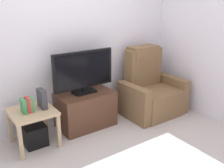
# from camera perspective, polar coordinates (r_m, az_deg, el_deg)

# --- Properties ---
(ground_plane) EXTENTS (6.40, 6.40, 0.00)m
(ground_plane) POSITION_cam_1_polar(r_m,az_deg,el_deg) (3.29, 0.01, -15.17)
(ground_plane) COLOR #BCB2AD
(wall_back) EXTENTS (6.40, 0.06, 2.60)m
(wall_back) POSITION_cam_1_polar(r_m,az_deg,el_deg) (3.74, -10.11, 10.31)
(wall_back) COLOR silver
(wall_back) RESTS_ON ground
(wall_side) EXTENTS (0.06, 4.48, 2.60)m
(wall_side) POSITION_cam_1_polar(r_m,az_deg,el_deg) (4.13, 22.25, 10.01)
(wall_side) COLOR silver
(wall_side) RESTS_ON ground
(tv_stand) EXTENTS (0.81, 0.50, 0.52)m
(tv_stand) POSITION_cam_1_polar(r_m,az_deg,el_deg) (3.81, -5.87, -5.65)
(tv_stand) COLOR #4C2D1E
(tv_stand) RESTS_ON ground
(television) EXTENTS (0.92, 0.20, 0.61)m
(television) POSITION_cam_1_polar(r_m,az_deg,el_deg) (3.63, -6.32, 2.86)
(television) COLOR black
(television) RESTS_ON tv_stand
(recliner_armchair) EXTENTS (0.98, 0.78, 1.08)m
(recliner_armchair) POSITION_cam_1_polar(r_m,az_deg,el_deg) (4.26, 8.58, -1.49)
(recliner_armchair) COLOR brown
(recliner_armchair) RESTS_ON ground
(side_table) EXTENTS (0.54, 0.54, 0.49)m
(side_table) POSITION_cam_1_polar(r_m,az_deg,el_deg) (3.41, -17.27, -6.86)
(side_table) COLOR tan
(side_table) RESTS_ON ground
(subwoofer_box) EXTENTS (0.28, 0.28, 0.28)m
(subwoofer_box) POSITION_cam_1_polar(r_m,az_deg,el_deg) (3.53, -16.84, -10.82)
(subwoofer_box) COLOR black
(subwoofer_box) RESTS_ON ground
(book_leftmost) EXTENTS (0.05, 0.14, 0.18)m
(book_leftmost) POSITION_cam_1_polar(r_m,az_deg,el_deg) (3.30, -19.08, -4.70)
(book_leftmost) COLOR #388C4C
(book_leftmost) RESTS_ON side_table
(book_middle) EXTENTS (0.04, 0.12, 0.19)m
(book_middle) POSITION_cam_1_polar(r_m,az_deg,el_deg) (3.31, -18.23, -4.42)
(book_middle) COLOR red
(book_middle) RESTS_ON side_table
(book_rightmost) EXTENTS (0.04, 0.12, 0.19)m
(book_rightmost) POSITION_cam_1_polar(r_m,az_deg,el_deg) (3.32, -17.55, -4.33)
(book_rightmost) COLOR #388C4C
(book_rightmost) RESTS_ON side_table
(game_console) EXTENTS (0.07, 0.20, 0.24)m
(game_console) POSITION_cam_1_polar(r_m,az_deg,el_deg) (3.38, -15.32, -3.18)
(game_console) COLOR #333338
(game_console) RESTS_ON side_table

